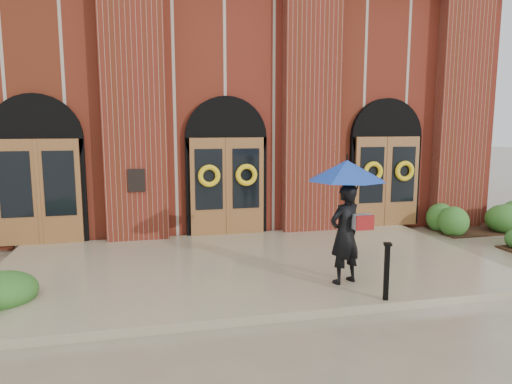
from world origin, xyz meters
name	(u,v)px	position (x,y,z in m)	size (l,w,h in m)	color
ground	(250,271)	(0.00, 0.00, 0.00)	(90.00, 90.00, 0.00)	gray
landing	(248,266)	(0.00, 0.15, 0.07)	(10.00, 5.30, 0.15)	gray
church_building	(201,111)	(0.00, 8.78, 3.50)	(16.20, 12.53, 7.00)	#5E1D14
man_with_umbrella	(346,198)	(1.43, -1.44, 1.70)	(1.78, 1.78, 2.22)	black
metal_post	(387,270)	(1.76, -2.35, 0.65)	(0.17, 0.17, 0.95)	black
hedge_wall_right	(489,217)	(7.45, 2.12, 0.38)	(2.94, 1.18, 0.75)	#2D5F21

